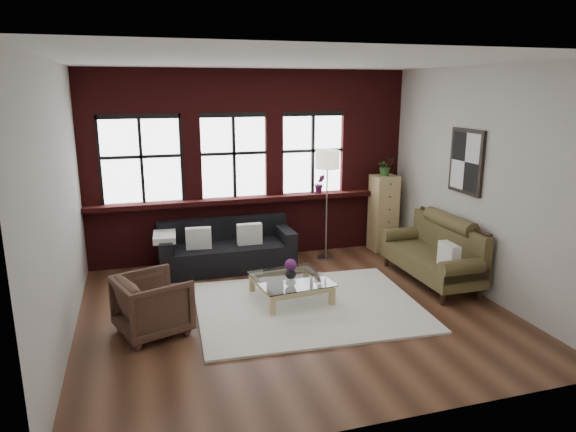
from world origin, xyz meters
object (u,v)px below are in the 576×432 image
object	(u,v)px
vase	(291,273)
floor_lamp	(327,202)
vintage_settee	(431,250)
armchair	(153,304)
dark_sofa	(227,245)
coffee_table	(291,289)
drawer_chest	(383,213)

from	to	relation	value
vase	floor_lamp	bearing A→B (deg)	54.23
vintage_settee	armchair	world-z (taller)	vintage_settee
dark_sofa	vase	xyz separation A→B (m)	(0.62, -1.55, 0.01)
vase	armchair	bearing A→B (deg)	-165.81
dark_sofa	armchair	distance (m)	2.38
armchair	vase	size ratio (longest dim) A/B	4.96
coffee_table	armchair	bearing A→B (deg)	-165.81
dark_sofa	drawer_chest	world-z (taller)	drawer_chest
dark_sofa	coffee_table	bearing A→B (deg)	-68.13
vintage_settee	coffee_table	size ratio (longest dim) A/B	1.95
coffee_table	drawer_chest	distance (m)	2.93
armchair	drawer_chest	world-z (taller)	drawer_chest
dark_sofa	armchair	bearing A→B (deg)	-121.94
vintage_settee	vase	size ratio (longest dim) A/B	11.85
vase	drawer_chest	bearing A→B (deg)	37.29
drawer_chest	vintage_settee	bearing A→B (deg)	-91.85
vintage_settee	coffee_table	distance (m)	2.26
vase	floor_lamp	distance (m)	2.00
vintage_settee	vase	distance (m)	2.24
coffee_table	floor_lamp	bearing A→B (deg)	54.23
dark_sofa	armchair	world-z (taller)	dark_sofa
vintage_settee	coffee_table	xyz separation A→B (m)	(-2.23, -0.06, -0.35)
drawer_chest	floor_lamp	xyz separation A→B (m)	(-1.18, -0.20, 0.33)
coffee_table	vintage_settee	bearing A→B (deg)	1.45
vintage_settee	armchair	size ratio (longest dim) A/B	2.39
coffee_table	vase	distance (m)	0.24
floor_lamp	drawer_chest	bearing A→B (deg)	9.80
dark_sofa	coffee_table	size ratio (longest dim) A/B	2.21
vase	dark_sofa	bearing A→B (deg)	111.87
armchair	vase	bearing A→B (deg)	-94.92
dark_sofa	vase	distance (m)	1.67
drawer_chest	floor_lamp	size ratio (longest dim) A/B	0.68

